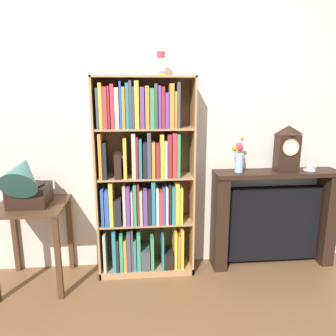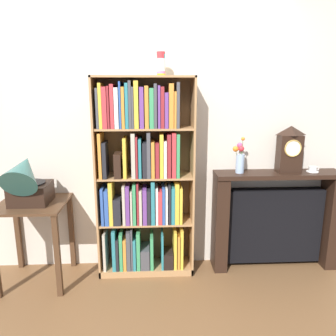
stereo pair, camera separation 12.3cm
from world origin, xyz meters
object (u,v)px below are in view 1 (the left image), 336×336
(fireplace_mantel, at_px, (272,218))
(teacup_with_saucer, at_px, (310,168))
(gramophone, at_px, (25,182))
(flower_vase, at_px, (239,158))
(mantel_clock, at_px, (287,148))
(side_table_left, at_px, (33,224))
(bookshelf, at_px, (143,181))
(cup_stack, at_px, (161,64))

(fireplace_mantel, bearing_deg, teacup_with_saucer, -4.22)
(gramophone, relative_size, flower_vase, 1.53)
(fireplace_mantel, xyz_separation_m, flower_vase, (-0.38, -0.02, 0.62))
(mantel_clock, relative_size, teacup_with_saucer, 3.63)
(fireplace_mantel, height_order, mantel_clock, mantel_clock)
(side_table_left, bearing_deg, mantel_clock, 3.44)
(gramophone, bearing_deg, side_table_left, 90.00)
(bookshelf, distance_m, cup_stack, 1.04)
(bookshelf, xyz_separation_m, mantel_clock, (1.35, 0.02, 0.28))
(cup_stack, distance_m, fireplace_mantel, 1.82)
(side_table_left, height_order, gramophone, gramophone)
(fireplace_mantel, xyz_separation_m, teacup_with_saucer, (0.32, -0.02, 0.51))
(side_table_left, distance_m, mantel_clock, 2.40)
(bookshelf, xyz_separation_m, gramophone, (-0.96, -0.20, 0.07))
(gramophone, bearing_deg, cup_stack, 9.68)
(bookshelf, xyz_separation_m, flower_vase, (0.89, 0.02, 0.20))
(gramophone, bearing_deg, mantel_clock, 5.22)
(side_table_left, height_order, fireplace_mantel, fireplace_mantel)
(cup_stack, bearing_deg, bookshelf, 179.36)
(bookshelf, bearing_deg, cup_stack, -0.64)
(flower_vase, bearing_deg, mantel_clock, -0.31)
(mantel_clock, xyz_separation_m, flower_vase, (-0.46, 0.00, -0.08))
(flower_vase, xyz_separation_m, teacup_with_saucer, (0.70, -0.00, -0.11))
(flower_vase, bearing_deg, cup_stack, -178.38)
(bookshelf, height_order, cup_stack, cup_stack)
(teacup_with_saucer, bearing_deg, flower_vase, 180.00)
(fireplace_mantel, bearing_deg, cup_stack, -177.71)
(mantel_clock, distance_m, flower_vase, 0.47)
(bookshelf, distance_m, fireplace_mantel, 1.34)
(bookshelf, distance_m, side_table_left, 1.03)
(side_table_left, bearing_deg, fireplace_mantel, 4.23)
(fireplace_mantel, bearing_deg, flower_vase, -176.46)
(bookshelf, bearing_deg, gramophone, -168.54)
(fireplace_mantel, height_order, teacup_with_saucer, teacup_with_saucer)
(bookshelf, distance_m, teacup_with_saucer, 1.59)
(bookshelf, xyz_separation_m, teacup_with_saucer, (1.59, 0.02, 0.08))
(gramophone, xyz_separation_m, flower_vase, (1.86, 0.21, 0.12))
(cup_stack, relative_size, flower_vase, 0.57)
(teacup_with_saucer, bearing_deg, cup_stack, -179.18)
(side_table_left, bearing_deg, cup_stack, 6.10)
(side_table_left, height_order, flower_vase, flower_vase)
(side_table_left, xyz_separation_m, gramophone, (-0.00, -0.07, 0.40))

